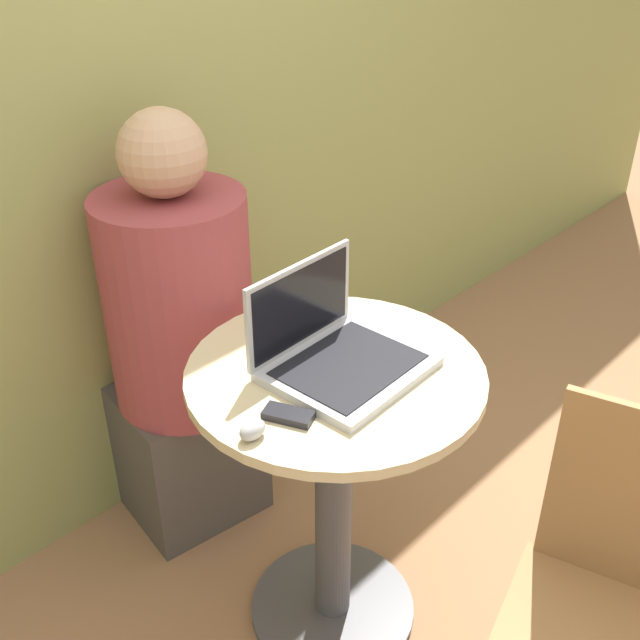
{
  "coord_description": "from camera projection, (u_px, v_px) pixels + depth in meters",
  "views": [
    {
      "loc": [
        -0.98,
        -0.88,
        1.68
      ],
      "look_at": [
        0.0,
        0.05,
        0.87
      ],
      "focal_mm": 42.0,
      "sensor_mm": 36.0,
      "label": 1
    }
  ],
  "objects": [
    {
      "name": "chair_empty",
      "position": [
        614.0,
        625.0,
        1.42
      ],
      "size": [
        0.49,
        0.49,
        0.87
      ],
      "color": "#9E7042",
      "rests_on": "ground_plane"
    },
    {
      "name": "cell_phone",
      "position": [
        288.0,
        415.0,
        1.45
      ],
      "size": [
        0.08,
        0.11,
        0.02
      ],
      "color": "black",
      "rests_on": "round_table"
    },
    {
      "name": "ground_plane",
      "position": [
        332.0,
        609.0,
        1.99
      ],
      "size": [
        12.0,
        12.0,
        0.0
      ],
      "primitive_type": "plane",
      "color": "#9E704C"
    },
    {
      "name": "round_table",
      "position": [
        334.0,
        463.0,
        1.73
      ],
      "size": [
        0.65,
        0.65,
        0.77
      ],
      "color": "#4C4C51",
      "rests_on": "ground_plane"
    },
    {
      "name": "computer_mouse",
      "position": [
        252.0,
        430.0,
        1.39
      ],
      "size": [
        0.06,
        0.04,
        0.04
      ],
      "color": "#B2B2B7",
      "rests_on": "round_table"
    },
    {
      "name": "laptop",
      "position": [
        336.0,
        350.0,
        1.59
      ],
      "size": [
        0.33,
        0.29,
        0.22
      ],
      "color": "#B7B7BC",
      "rests_on": "round_table"
    },
    {
      "name": "back_wall",
      "position": [
        99.0,
        61.0,
        1.79
      ],
      "size": [
        7.0,
        0.05,
        2.6
      ],
      "color": "#939956",
      "rests_on": "ground_plane"
    },
    {
      "name": "person_seated",
      "position": [
        174.0,
        361.0,
        2.1
      ],
      "size": [
        0.45,
        0.62,
        1.23
      ],
      "color": "#4C4742",
      "rests_on": "ground_plane"
    }
  ]
}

